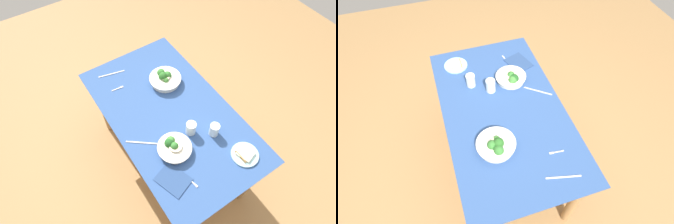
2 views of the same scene
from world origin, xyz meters
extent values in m
plane|color=#9E7547|center=(0.00, 0.00, 0.00)|extent=(6.00, 6.00, 0.00)
cube|color=#2D4C84|center=(0.00, 0.00, 0.75)|extent=(1.45, 0.83, 0.01)
cube|color=#9E7547|center=(0.00, 0.00, 0.74)|extent=(1.40, 0.80, 0.02)
cylinder|color=#9E7547|center=(-0.63, -0.32, 0.36)|extent=(0.07, 0.07, 0.73)
cylinder|color=#9E7547|center=(0.63, -0.32, 0.36)|extent=(0.07, 0.07, 0.73)
cylinder|color=#9E7547|center=(0.63, 0.32, 0.36)|extent=(0.07, 0.07, 0.73)
cylinder|color=silver|center=(-0.27, 0.13, 0.78)|extent=(0.22, 0.22, 0.04)
cylinder|color=silver|center=(-0.27, 0.13, 0.81)|extent=(0.25, 0.25, 0.01)
sphere|color=#286023|center=(-0.29, 0.12, 0.82)|extent=(0.07, 0.07, 0.07)
sphere|color=#33702D|center=(-0.28, 0.16, 0.82)|extent=(0.06, 0.06, 0.06)
sphere|color=#1E511E|center=(-0.30, 0.15, 0.81)|extent=(0.04, 0.04, 0.04)
sphere|color=#3D7A33|center=(-0.25, 0.12, 0.81)|extent=(0.04, 0.04, 0.04)
sphere|color=#33702D|center=(-0.33, 0.13, 0.82)|extent=(0.06, 0.06, 0.06)
cylinder|color=beige|center=(-0.27, 0.13, 0.82)|extent=(0.07, 0.07, 0.01)
cylinder|color=silver|center=(0.26, -0.14, 0.78)|extent=(0.20, 0.20, 0.04)
cylinder|color=silver|center=(0.26, -0.14, 0.80)|extent=(0.23, 0.23, 0.01)
sphere|color=#3D7A33|center=(0.21, -0.14, 0.81)|extent=(0.06, 0.06, 0.06)
sphere|color=#33702D|center=(0.26, -0.14, 0.81)|extent=(0.05, 0.05, 0.05)
sphere|color=#1E511E|center=(0.22, -0.15, 0.81)|extent=(0.07, 0.07, 0.07)
sphere|color=#286023|center=(0.24, -0.14, 0.81)|extent=(0.04, 0.04, 0.04)
cylinder|color=beige|center=(0.26, -0.13, 0.81)|extent=(0.09, 0.09, 0.01)
cylinder|color=#99C6D1|center=(0.54, 0.23, 0.76)|extent=(0.18, 0.18, 0.01)
cube|color=beige|center=(0.54, 0.23, 0.78)|extent=(0.12, 0.11, 0.02)
cube|color=#9E703D|center=(0.54, 0.19, 0.78)|extent=(0.10, 0.01, 0.02)
cylinder|color=silver|center=(0.20, 0.03, 0.81)|extent=(0.07, 0.07, 0.10)
cylinder|color=silver|center=(0.30, 0.16, 0.81)|extent=(0.07, 0.07, 0.10)
cube|color=#B7B7BC|center=(-0.42, -0.23, 0.76)|extent=(0.01, 0.07, 0.00)
cube|color=#B7B7BC|center=(-0.42, -0.18, 0.76)|extent=(0.02, 0.03, 0.00)
cube|color=#B7B7BC|center=(0.48, -0.17, 0.76)|extent=(0.07, 0.02, 0.00)
cube|color=#B7B7BC|center=(0.53, -0.16, 0.76)|extent=(0.03, 0.02, 0.00)
cube|color=#B7B7BC|center=(0.09, -0.29, 0.76)|extent=(0.14, 0.18, 0.00)
cube|color=#B7B7BC|center=(-0.58, -0.18, 0.76)|extent=(0.06, 0.21, 0.00)
cube|color=navy|center=(0.42, -0.26, 0.76)|extent=(0.24, 0.21, 0.01)
camera|label=1|loc=(0.92, -0.62, 2.40)|focal=29.16mm
camera|label=2|loc=(-1.10, 0.33, 2.22)|focal=28.56mm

